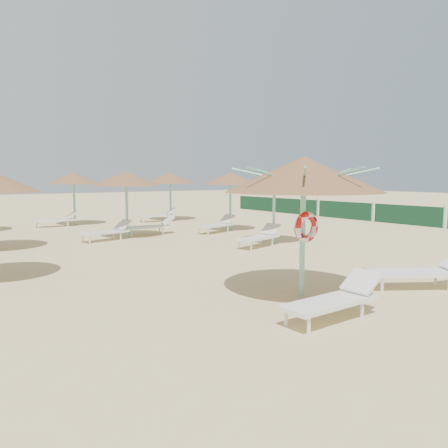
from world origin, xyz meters
TOP-DOWN VIEW (x-y plane):
  - ground at (0.00, 0.00)m, footprint 120.00×120.00m
  - main_palapa at (-0.25, -0.40)m, footprint 3.19×3.19m
  - lounger_main_a at (-0.83, -1.76)m, footprint 2.05×0.65m
  - lounger_main_b at (2.40, -1.50)m, footprint 2.24×1.77m
  - palapa_field at (-0.27, 11.23)m, footprint 14.17×13.74m
  - windbreak_fence at (14.00, 9.96)m, footprint 0.08×19.84m

SIDE VIEW (x-z plane):
  - ground at x=0.00m, z-range 0.00..0.00m
  - lounger_main_a at x=-0.83m, z-range -0.02..0.73m
  - lounger_main_b at x=2.40m, z-range -0.02..0.79m
  - windbreak_fence at x=14.00m, z-range -0.05..1.05m
  - palapa_field at x=-0.27m, z-range 0.96..3.68m
  - main_palapa at x=-0.25m, z-range 1.06..3.92m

